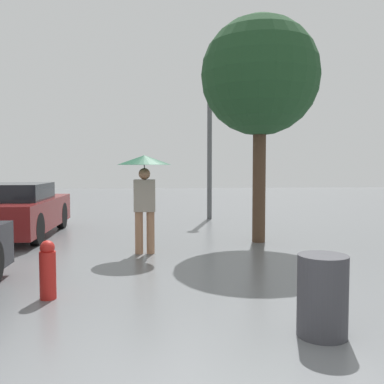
# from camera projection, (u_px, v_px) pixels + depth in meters

# --- Properties ---
(pedestrian) EXTENTS (1.01, 1.01, 1.85)m
(pedestrian) POSITION_uv_depth(u_px,v_px,m) (144.00, 177.00, 7.95)
(pedestrian) COLOR #9E7051
(pedestrian) RESTS_ON ground_plane
(parked_car_farthest) EXTENTS (1.73, 3.99, 1.25)m
(parked_car_farthest) POSITION_uv_depth(u_px,v_px,m) (16.00, 211.00, 10.00)
(parked_car_farthest) COLOR maroon
(parked_car_farthest) RESTS_ON ground_plane
(tree) EXTENTS (2.52, 2.52, 4.83)m
(tree) POSITION_uv_depth(u_px,v_px,m) (260.00, 77.00, 9.09)
(tree) COLOR #473323
(tree) RESTS_ON ground_plane
(street_lamp) EXTENTS (0.31, 0.31, 4.00)m
(street_lamp) POSITION_uv_depth(u_px,v_px,m) (210.00, 142.00, 13.25)
(street_lamp) COLOR #515456
(street_lamp) RESTS_ON ground_plane
(trash_bin) EXTENTS (0.48, 0.48, 0.79)m
(trash_bin) POSITION_uv_depth(u_px,v_px,m) (322.00, 296.00, 4.11)
(trash_bin) COLOR #38383D
(trash_bin) RESTS_ON ground_plane
(fire_hydrant) EXTENTS (0.20, 0.20, 0.73)m
(fire_hydrant) POSITION_uv_depth(u_px,v_px,m) (48.00, 270.00, 5.27)
(fire_hydrant) COLOR #B21E19
(fire_hydrant) RESTS_ON ground_plane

